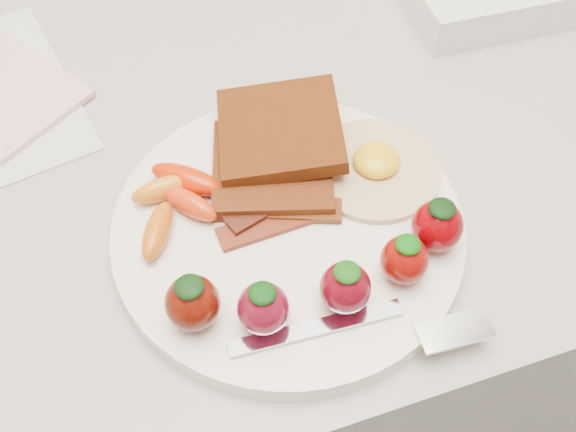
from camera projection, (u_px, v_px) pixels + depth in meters
name	position (u px, v px, depth m)	size (l,w,h in m)	color
counter	(259.00, 337.00, 1.01)	(2.00, 0.60, 0.90)	gray
plate	(288.00, 230.00, 0.56)	(0.27, 0.27, 0.02)	white
toast_lower	(272.00, 168.00, 0.57)	(0.09, 0.09, 0.01)	#471505
toast_upper	(280.00, 131.00, 0.58)	(0.10, 0.10, 0.01)	#361A04
fried_egg	(375.00, 167.00, 0.58)	(0.12, 0.12, 0.02)	#F9E4C1
bacon_strips	(277.00, 211.00, 0.55)	(0.10, 0.06, 0.01)	#4F0D10
baby_carrots	(175.00, 199.00, 0.55)	(0.08, 0.10, 0.02)	orange
strawberries	(328.00, 275.00, 0.50)	(0.22, 0.06, 0.05)	#4D0C04
fork	(379.00, 329.00, 0.49)	(0.18, 0.05, 0.00)	silver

